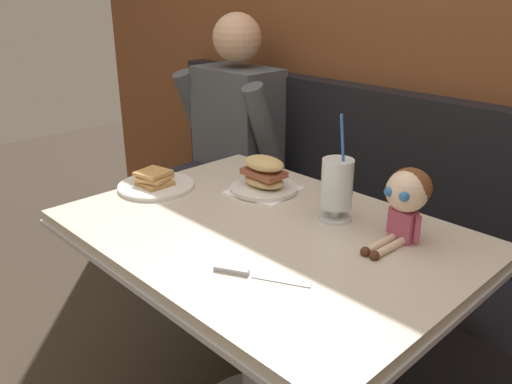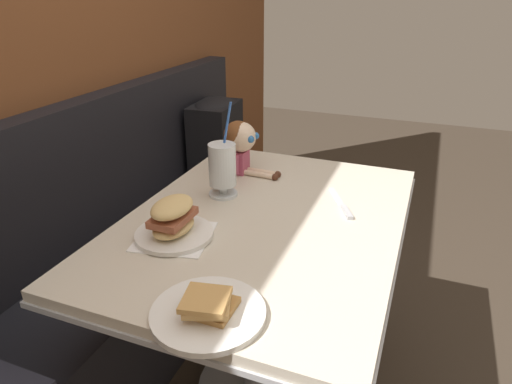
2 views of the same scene
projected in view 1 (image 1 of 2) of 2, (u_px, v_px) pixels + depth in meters
wood_panel_wall at (441, 35)px, 1.85m from camera, size 4.40×0.08×2.40m
booth_bench at (381, 276)px, 2.02m from camera, size 2.60×0.48×1.00m
diner_table at (265, 289)px, 1.53m from camera, size 1.11×0.81×0.74m
toast_plate at (156, 184)px, 1.74m from camera, size 0.25×0.25×0.06m
milkshake_glass at (337, 186)px, 1.48m from camera, size 0.10×0.10×0.31m
sandwich_plate at (264, 177)px, 1.70m from camera, size 0.23×0.23×0.12m
butter_knife at (245, 273)px, 1.23m from camera, size 0.22×0.12×0.01m
seated_doll at (407, 195)px, 1.34m from camera, size 0.12×0.22×0.20m
diner_patron at (232, 133)px, 2.37m from camera, size 0.55×0.48×0.81m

